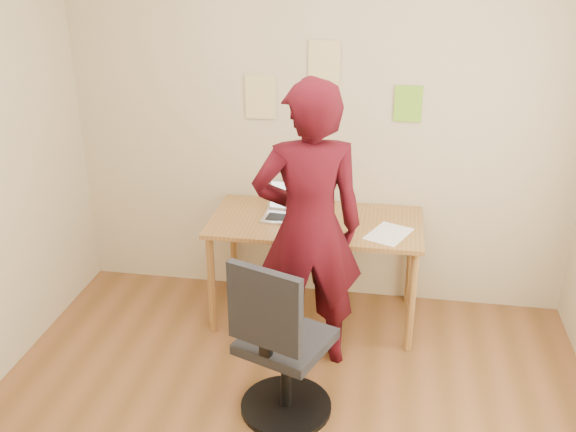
% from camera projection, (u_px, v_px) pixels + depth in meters
% --- Properties ---
extents(room, '(3.58, 3.58, 2.78)m').
position_uv_depth(room, '(271.00, 220.00, 2.76)').
color(room, brown).
rests_on(room, ground).
extents(desk, '(1.40, 0.70, 0.74)m').
position_uv_depth(desk, '(316.00, 232.00, 4.28)').
color(desk, '#9E6A36').
rests_on(desk, ground).
extents(laptop, '(0.32, 0.29, 0.22)m').
position_uv_depth(laptop, '(287.00, 209.00, 4.29)').
color(laptop, '#B9B8C0').
rests_on(laptop, desk).
extents(paper_sheet, '(0.33, 0.38, 0.00)m').
position_uv_depth(paper_sheet, '(389.00, 234.00, 4.06)').
color(paper_sheet, white).
rests_on(paper_sheet, desk).
extents(phone, '(0.07, 0.13, 0.01)m').
position_uv_depth(phone, '(337.00, 234.00, 4.04)').
color(phone, black).
rests_on(phone, desk).
extents(wall_note_left, '(0.21, 0.00, 0.30)m').
position_uv_depth(wall_note_left, '(260.00, 97.00, 4.34)').
color(wall_note_left, '#DAC482').
rests_on(wall_note_left, room).
extents(wall_note_mid, '(0.21, 0.00, 0.30)m').
position_uv_depth(wall_note_mid, '(324.00, 64.00, 4.18)').
color(wall_note_mid, '#DAC482').
rests_on(wall_note_mid, room).
extents(wall_note_right, '(0.18, 0.00, 0.24)m').
position_uv_depth(wall_note_right, '(408.00, 104.00, 4.20)').
color(wall_note_right, '#78BC2A').
rests_on(wall_note_right, room).
extents(office_chair, '(0.56, 0.57, 0.99)m').
position_uv_depth(office_chair, '(280.00, 352.00, 3.44)').
color(office_chair, black).
rests_on(office_chair, ground).
extents(person, '(0.74, 0.59, 1.80)m').
position_uv_depth(person, '(309.00, 229.00, 3.75)').
color(person, '#3E0810').
rests_on(person, ground).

